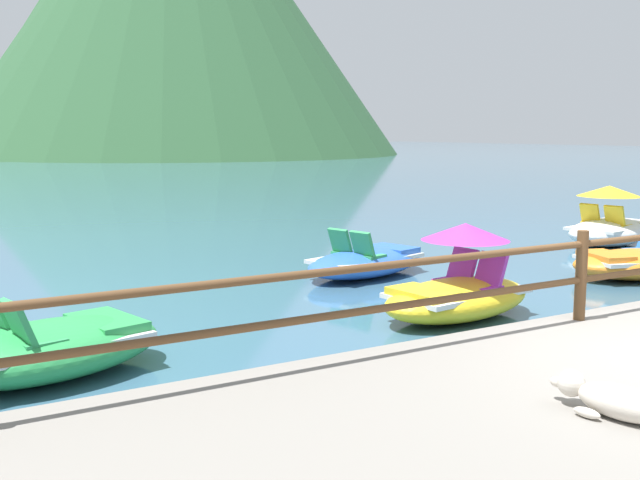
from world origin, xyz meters
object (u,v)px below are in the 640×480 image
Objects in this scene: dog_resting at (612,399)px; pedal_boat_3 at (610,225)px; pedal_boat_6 at (639,263)px; pedal_boat_4 at (458,288)px; pedal_boat_1 at (366,261)px; pedal_boat_2 at (48,348)px.

pedal_boat_3 reaches higher than dog_resting.
pedal_boat_4 is at bearing -172.77° from pedal_boat_6.
pedal_boat_1 is 3.02m from pedal_boat_4.
pedal_boat_3 is at bearing 38.77° from dog_resting.
pedal_boat_2 is 0.99× the size of pedal_boat_6.
pedal_boat_3 is 7.53m from pedal_boat_4.
pedal_boat_4 is (4.95, -0.26, 0.11)m from pedal_boat_2.
pedal_boat_6 is (6.20, 4.41, -0.27)m from dog_resting.
pedal_boat_1 is 1.10× the size of pedal_boat_4.
pedal_boat_4 is 4.30m from pedal_boat_6.
pedal_boat_2 is (-3.01, 4.12, -0.24)m from dog_resting.
pedal_boat_3 is (6.25, 0.21, 0.19)m from pedal_boat_1.
pedal_boat_2 is 12.13m from pedal_boat_3.
dog_resting is at bearing -116.55° from pedal_boat_4.
pedal_boat_3 is at bearing 1.92° from pedal_boat_1.
pedal_boat_1 is 1.04× the size of pedal_boat_6.
dog_resting is 5.11m from pedal_boat_2.
pedal_boat_1 is at bearing 78.96° from pedal_boat_4.
pedal_boat_6 is (9.21, 0.29, -0.03)m from pedal_boat_2.
pedal_boat_2 is at bearing -153.92° from pedal_boat_1.
pedal_boat_3 is 0.98× the size of pedal_boat_6.
pedal_boat_2 is 9.22m from pedal_boat_6.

